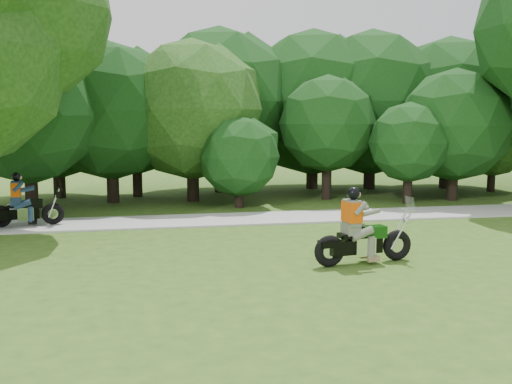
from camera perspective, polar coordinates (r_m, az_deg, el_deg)
name	(u,v)px	position (r m, az deg, el deg)	size (l,w,h in m)	color
ground	(432,287)	(11.72, 17.20, -9.03)	(100.00, 100.00, 0.00)	#315317
walkway	(314,217)	(18.96, 5.81, -2.46)	(60.00, 2.20, 0.06)	#ABABA5
tree_line	(336,110)	(25.29, 7.99, 8.15)	(38.59, 10.52, 7.34)	black
chopper_motorcycle	(359,236)	(12.95, 10.31, -4.33)	(2.45, 0.81, 1.75)	black
touring_motorcycle	(22,207)	(18.30, -22.37, -1.37)	(2.12, 0.83, 1.62)	black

